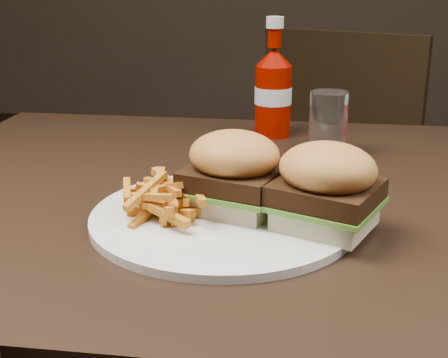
# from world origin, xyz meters

# --- Properties ---
(dining_table) EXTENTS (1.20, 0.80, 0.04)m
(dining_table) POSITION_xyz_m (0.00, 0.00, 0.73)
(dining_table) COLOR black
(dining_table) RESTS_ON ground
(chair_far) EXTENTS (0.56, 0.56, 0.04)m
(chair_far) POSITION_xyz_m (0.14, 0.93, 0.43)
(chair_far) COLOR black
(chair_far) RESTS_ON ground
(plate) EXTENTS (0.31, 0.31, 0.01)m
(plate) POSITION_xyz_m (-0.10, -0.12, 0.76)
(plate) COLOR white
(plate) RESTS_ON dining_table
(sandwich_half_a) EXTENTS (0.12, 0.12, 0.03)m
(sandwich_half_a) POSITION_xyz_m (-0.09, -0.10, 0.77)
(sandwich_half_a) COLOR beige
(sandwich_half_a) RESTS_ON plate
(sandwich_half_b) EXTENTS (0.13, 0.12, 0.03)m
(sandwich_half_b) POSITION_xyz_m (0.02, -0.14, 0.77)
(sandwich_half_b) COLOR beige
(sandwich_half_b) RESTS_ON plate
(fries_pile) EXTENTS (0.13, 0.13, 0.05)m
(fries_pile) POSITION_xyz_m (-0.16, -0.12, 0.78)
(fries_pile) COLOR orange
(fries_pile) RESTS_ON plate
(ketchup_bottle) EXTENTS (0.08, 0.08, 0.13)m
(ketchup_bottle) POSITION_xyz_m (-0.07, 0.29, 0.81)
(ketchup_bottle) COLOR #880A00
(ketchup_bottle) RESTS_ON dining_table
(tumbler) EXTENTS (0.07, 0.07, 0.09)m
(tumbler) POSITION_xyz_m (0.03, 0.18, 0.81)
(tumbler) COLOR white
(tumbler) RESTS_ON dining_table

